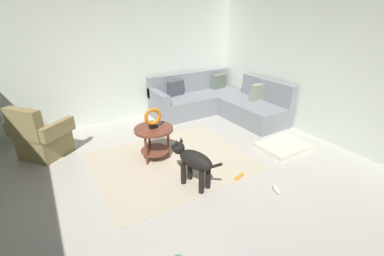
{
  "coord_description": "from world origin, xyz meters",
  "views": [
    {
      "loc": [
        -1.38,
        -2.39,
        2.12
      ],
      "look_at": [
        0.45,
        0.6,
        0.55
      ],
      "focal_mm": 23.6,
      "sensor_mm": 36.0,
      "label": 1
    }
  ],
  "objects_px": {
    "armchair": "(41,138)",
    "torus_sculpture": "(153,118)",
    "sectional_couch": "(217,102)",
    "side_table": "(154,135)",
    "dog_bed_mat": "(283,146)",
    "dog_toy_rope": "(239,177)",
    "dog_toy_bone": "(276,189)",
    "dog": "(193,161)"
  },
  "relations": [
    {
      "from": "armchair",
      "to": "torus_sculpture",
      "type": "bearing_deg",
      "value": 16.26
    },
    {
      "from": "sectional_couch",
      "to": "side_table",
      "type": "height_order",
      "value": "sectional_couch"
    },
    {
      "from": "side_table",
      "to": "dog_bed_mat",
      "type": "xyz_separation_m",
      "value": [
        2.02,
        -0.85,
        -0.37
      ]
    },
    {
      "from": "side_table",
      "to": "dog_toy_rope",
      "type": "height_order",
      "value": "side_table"
    },
    {
      "from": "dog_toy_rope",
      "to": "dog_toy_bone",
      "type": "height_order",
      "value": "dog_toy_bone"
    },
    {
      "from": "dog_bed_mat",
      "to": "dog_toy_rope",
      "type": "height_order",
      "value": "dog_bed_mat"
    },
    {
      "from": "sectional_couch",
      "to": "dog_toy_rope",
      "type": "relative_size",
      "value": 12.76
    },
    {
      "from": "sectional_couch",
      "to": "dog",
      "type": "relative_size",
      "value": 2.74
    },
    {
      "from": "sectional_couch",
      "to": "dog_toy_bone",
      "type": "distance_m",
      "value": 2.89
    },
    {
      "from": "sectional_couch",
      "to": "torus_sculpture",
      "type": "relative_size",
      "value": 6.9
    },
    {
      "from": "torus_sculpture",
      "to": "dog_bed_mat",
      "type": "relative_size",
      "value": 0.41
    },
    {
      "from": "dog",
      "to": "dog_toy_rope",
      "type": "xyz_separation_m",
      "value": [
        0.63,
        -0.22,
        -0.35
      ]
    },
    {
      "from": "sectional_couch",
      "to": "armchair",
      "type": "xyz_separation_m",
      "value": [
        -3.54,
        -0.05,
        0.03
      ]
    },
    {
      "from": "armchair",
      "to": "dog",
      "type": "relative_size",
      "value": 1.22
    },
    {
      "from": "torus_sculpture",
      "to": "armchair",
      "type": "bearing_deg",
      "value": 145.54
    },
    {
      "from": "dog_toy_rope",
      "to": "side_table",
      "type": "bearing_deg",
      "value": 125.09
    },
    {
      "from": "torus_sculpture",
      "to": "dog",
      "type": "relative_size",
      "value": 0.4
    },
    {
      "from": "side_table",
      "to": "dog_toy_bone",
      "type": "xyz_separation_m",
      "value": [
        1.01,
        -1.6,
        -0.39
      ]
    },
    {
      "from": "dog_toy_rope",
      "to": "dog_bed_mat",
      "type": "bearing_deg",
      "value": 12.48
    },
    {
      "from": "dog_toy_rope",
      "to": "torus_sculpture",
      "type": "bearing_deg",
      "value": 125.09
    },
    {
      "from": "armchair",
      "to": "torus_sculpture",
      "type": "relative_size",
      "value": 3.06
    },
    {
      "from": "dog_toy_bone",
      "to": "dog_bed_mat",
      "type": "bearing_deg",
      "value": 36.69
    },
    {
      "from": "armchair",
      "to": "dog_toy_rope",
      "type": "bearing_deg",
      "value": 7.52
    },
    {
      "from": "sectional_couch",
      "to": "dog_toy_rope",
      "type": "xyz_separation_m",
      "value": [
        -1.24,
        -2.21,
        -0.27
      ]
    },
    {
      "from": "armchair",
      "to": "side_table",
      "type": "xyz_separation_m",
      "value": [
        1.51,
        -1.04,
        0.09
      ]
    },
    {
      "from": "armchair",
      "to": "dog_bed_mat",
      "type": "relative_size",
      "value": 1.25
    },
    {
      "from": "sectional_couch",
      "to": "dog_toy_rope",
      "type": "distance_m",
      "value": 2.55
    },
    {
      "from": "armchair",
      "to": "sectional_couch",
      "type": "bearing_deg",
      "value": 51.49
    },
    {
      "from": "sectional_couch",
      "to": "armchair",
      "type": "distance_m",
      "value": 3.54
    },
    {
      "from": "armchair",
      "to": "dog",
      "type": "height_order",
      "value": "armchair"
    },
    {
      "from": "sectional_couch",
      "to": "dog_bed_mat",
      "type": "xyz_separation_m",
      "value": [
        -0.01,
        -1.93,
        -0.25
      ]
    },
    {
      "from": "sectional_couch",
      "to": "dog",
      "type": "height_order",
      "value": "sectional_couch"
    },
    {
      "from": "sectional_couch",
      "to": "dog_bed_mat",
      "type": "bearing_deg",
      "value": -90.36
    },
    {
      "from": "dog",
      "to": "dog_toy_bone",
      "type": "distance_m",
      "value": 1.16
    },
    {
      "from": "sectional_couch",
      "to": "armchair",
      "type": "height_order",
      "value": "same"
    },
    {
      "from": "armchair",
      "to": "dog_toy_rope",
      "type": "relative_size",
      "value": 5.67
    },
    {
      "from": "torus_sculpture",
      "to": "sectional_couch",
      "type": "bearing_deg",
      "value": 28.09
    },
    {
      "from": "dog_toy_bone",
      "to": "sectional_couch",
      "type": "bearing_deg",
      "value": 69.16
    },
    {
      "from": "armchair",
      "to": "dog",
      "type": "distance_m",
      "value": 2.56
    },
    {
      "from": "torus_sculpture",
      "to": "side_table",
      "type": "bearing_deg",
      "value": 86.42
    },
    {
      "from": "dog",
      "to": "torus_sculpture",
      "type": "bearing_deg",
      "value": 81.45
    },
    {
      "from": "sectional_couch",
      "to": "dog_toy_bone",
      "type": "height_order",
      "value": "sectional_couch"
    }
  ]
}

